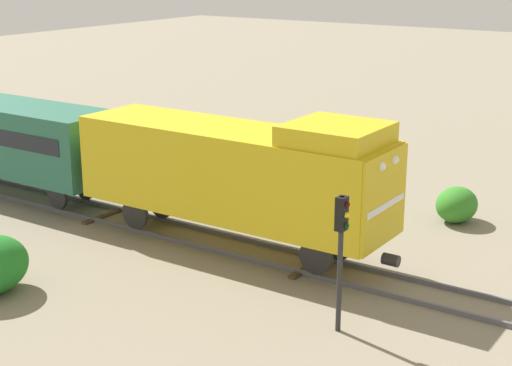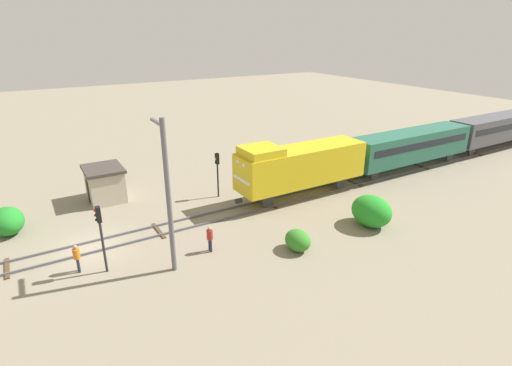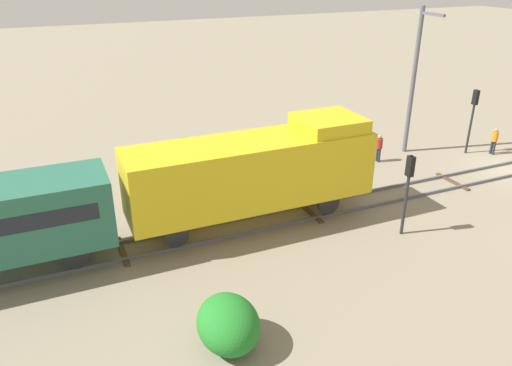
# 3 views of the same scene
# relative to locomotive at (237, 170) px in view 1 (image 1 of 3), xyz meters

# --- Properties ---
(locomotive) EXTENTS (2.90, 11.60, 4.60)m
(locomotive) POSITION_rel_locomotive_xyz_m (0.00, 0.00, 0.00)
(locomotive) COLOR gold
(locomotive) RESTS_ON railway_track
(traffic_signal_mid) EXTENTS (0.32, 0.34, 3.73)m
(traffic_signal_mid) POSITION_rel_locomotive_xyz_m (-3.40, -5.70, -0.16)
(traffic_signal_mid) COLOR #262628
(traffic_signal_mid) RESTS_ON ground
(bush_mid) EXTENTS (1.82, 1.49, 1.33)m
(bush_mid) POSITION_rel_locomotive_xyz_m (6.84, -5.15, -2.11)
(bush_mid) COLOR #337E26
(bush_mid) RESTS_ON ground
(bush_back) EXTENTS (3.00, 2.45, 2.18)m
(bush_back) POSITION_rel_locomotive_xyz_m (6.74, 1.26, -1.68)
(bush_back) COLOR #248C26
(bush_back) RESTS_ON ground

